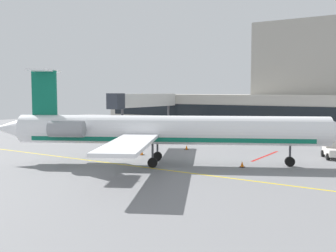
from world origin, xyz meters
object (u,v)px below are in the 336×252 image
Objects in this scene: regional_jet at (164,130)px; baggage_tug at (333,149)px; fuel_tank at (132,121)px; pushback_tractor at (177,134)px.

baggage_tug is at bearing 44.08° from regional_jet.
baggage_tug is (12.71, 12.31, -2.29)m from regional_jet.
pushback_tractor is at bearing -31.64° from fuel_tank.
regional_jet is at bearing -62.00° from pushback_tractor.
fuel_tank reaches higher than pushback_tractor.
regional_jet is 17.85m from baggage_tug.
fuel_tank is at bearing 159.04° from baggage_tug.
pushback_tractor is at bearing 167.66° from baggage_tug.
regional_jet reaches higher than fuel_tank.
fuel_tank is at bearing 148.36° from pushback_tractor.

